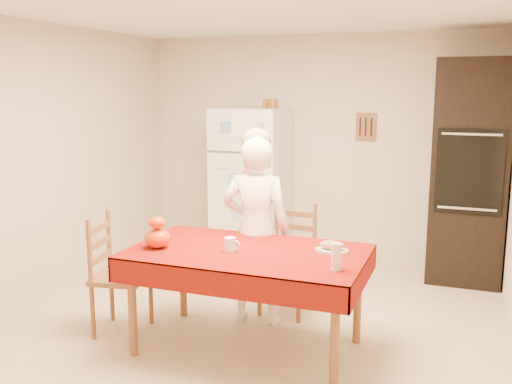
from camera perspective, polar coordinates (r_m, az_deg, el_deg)
The scene contains 17 objects.
floor at distance 4.72m, azimuth -1.29°, elevation -13.63°, with size 4.50×4.50×0.00m, color tan.
room_shell at distance 4.32m, azimuth -1.36°, elevation 6.41°, with size 4.02×4.52×2.51m.
refrigerator at distance 6.39m, azimuth -0.48°, elevation 0.76°, with size 0.75×0.74×1.70m.
oven_cabinet at distance 5.98m, azimuth 20.53°, elevation 1.86°, with size 0.70×0.62×2.20m.
dining_table at distance 4.17m, azimuth -0.84°, elevation -6.77°, with size 1.70×1.00×0.76m.
chair_far at distance 4.96m, azimuth 3.45°, elevation -6.18°, with size 0.46×0.44×0.95m.
chair_left at distance 4.67m, azimuth -14.07°, elevation -7.54°, with size 0.47×0.49×0.95m.
seated_woman at distance 4.64m, azimuth 0.03°, elevation -3.91°, with size 0.57×0.37×1.55m, color white.
coffee_mug at distance 4.12m, azimuth -2.61°, elevation -5.25°, with size 0.08×0.08×0.10m, color white.
pumpkin_lower at distance 4.26m, azimuth -9.82°, elevation -4.57°, with size 0.19×0.19×0.14m, color #D73E05.
pumpkin_upper at distance 4.23m, azimuth -9.87°, elevation -3.03°, with size 0.12×0.12×0.09m, color #C74B04.
wine_glass at distance 3.73m, azimuth 8.04°, elevation -6.41°, with size 0.07×0.07×0.18m, color silver.
bread_plate at distance 4.14m, azimuth 7.59°, elevation -5.83°, with size 0.24×0.24×0.02m, color silver.
bread_loaf at distance 4.13m, azimuth 7.61°, elevation -5.29°, with size 0.18×0.10×0.06m, color tan.
spice_jar_left at distance 6.30m, azimuth 0.92°, elevation 8.85°, with size 0.05×0.05×0.10m, color #94531B.
spice_jar_mid at distance 6.28m, azimuth 1.33°, elevation 8.84°, with size 0.05×0.05×0.10m, color brown.
spice_jar_right at distance 6.26m, azimuth 1.97°, elevation 8.83°, with size 0.05×0.05×0.10m, color brown.
Camera 1 is at (1.61, -4.00, 1.93)m, focal length 40.00 mm.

